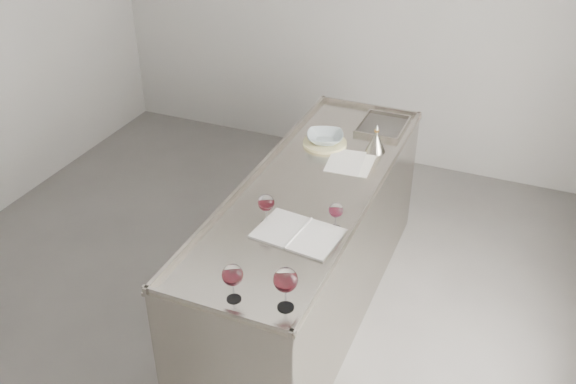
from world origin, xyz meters
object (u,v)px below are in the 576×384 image
at_px(wine_glass_middle, 233,276).
at_px(notebook, 298,233).
at_px(ceramic_bowl, 325,138).
at_px(wine_funnel, 376,143).
at_px(counter, 310,248).
at_px(wine_glass_right, 286,281).
at_px(wine_glass_small, 336,211).
at_px(wine_glass_left, 266,204).

bearing_deg(wine_glass_middle, notebook, 82.02).
height_order(ceramic_bowl, wine_funnel, wine_funnel).
bearing_deg(notebook, counter, 109.02).
relative_size(wine_glass_right, wine_glass_small, 1.38).
bearing_deg(notebook, wine_glass_middle, -91.97).
height_order(counter, ceramic_bowl, ceramic_bowl).
bearing_deg(wine_glass_small, ceramic_bowl, 113.32).
distance_m(wine_glass_right, wine_funnel, 1.60).
distance_m(counter, wine_glass_middle, 1.24).
xyz_separation_m(wine_glass_small, ceramic_bowl, (-0.38, 0.89, -0.06)).
height_order(wine_glass_small, notebook, wine_glass_small).
xyz_separation_m(notebook, wine_funnel, (0.11, 1.05, 0.05)).
height_order(wine_glass_right, wine_glass_small, wine_glass_right).
bearing_deg(wine_glass_middle, ceramic_bowl, 95.02).
bearing_deg(wine_glass_right, wine_glass_small, 89.83).
relative_size(wine_glass_middle, wine_glass_right, 0.89).
height_order(wine_glass_middle, wine_glass_right, wine_glass_right).
bearing_deg(ceramic_bowl, wine_glass_right, -76.28).
bearing_deg(wine_glass_left, counter, 79.70).
distance_m(counter, wine_glass_right, 1.24).
distance_m(counter, wine_glass_left, 0.76).
bearing_deg(wine_funnel, wine_glass_small, -86.98).
bearing_deg(wine_glass_left, wine_glass_right, -58.31).
distance_m(wine_glass_right, wine_glass_small, 0.67).
height_order(counter, wine_glass_left, wine_glass_left).
height_order(counter, wine_glass_middle, wine_glass_middle).
bearing_deg(wine_funnel, counter, -111.99).
bearing_deg(wine_glass_right, wine_glass_middle, -170.47).
height_order(wine_glass_middle, notebook, wine_glass_middle).
distance_m(notebook, wine_funnel, 1.06).
height_order(wine_glass_left, wine_glass_small, wine_glass_left).
xyz_separation_m(counter, wine_funnel, (0.23, 0.56, 0.53)).
relative_size(counter, wine_glass_small, 15.24).
distance_m(wine_glass_left, wine_glass_middle, 0.63).
bearing_deg(ceramic_bowl, wine_glass_left, -88.59).
distance_m(counter, wine_funnel, 0.80).
distance_m(wine_glass_middle, ceramic_bowl, 1.61).
height_order(counter, wine_funnel, wine_funnel).
distance_m(wine_glass_small, ceramic_bowl, 0.97).
bearing_deg(ceramic_bowl, notebook, -77.63).
xyz_separation_m(wine_glass_small, wine_funnel, (-0.05, 0.93, -0.05)).
bearing_deg(wine_glass_left, notebook, -9.40).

